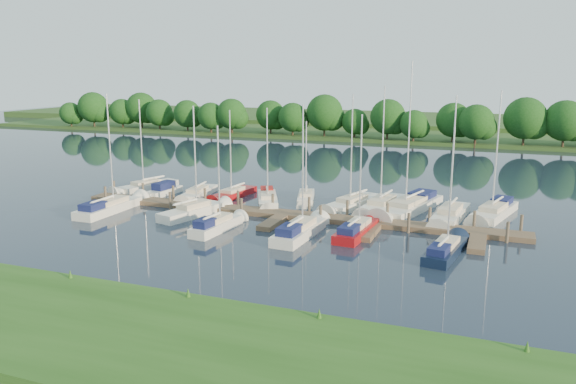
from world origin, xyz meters
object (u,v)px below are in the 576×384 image
(sailboat_n_5, at_px, (306,198))
(sailboat_s_2, at_px, (217,226))
(sailboat_n_0, at_px, (146,188))
(dock, at_px, (283,216))
(motorboat, at_px, (163,192))

(sailboat_n_5, height_order, sailboat_s_2, sailboat_s_2)
(sailboat_n_0, relative_size, sailboat_n_5, 1.22)
(dock, xyz_separation_m, motorboat, (-14.77, 4.24, 0.15))
(sailboat_n_0, relative_size, motorboat, 1.90)
(sailboat_n_5, bearing_deg, sailboat_n_0, -12.75)
(sailboat_n_5, relative_size, sailboat_s_2, 0.93)
(sailboat_n_0, bearing_deg, sailboat_n_5, -156.77)
(sailboat_n_0, height_order, sailboat_s_2, sailboat_n_0)
(dock, xyz_separation_m, sailboat_n_0, (-17.84, 5.66, 0.07))
(sailboat_n_0, xyz_separation_m, motorboat, (3.07, -1.43, 0.08))
(dock, bearing_deg, sailboat_n_5, 92.06)
(dock, bearing_deg, motorboat, 163.99)
(sailboat_n_0, relative_size, sailboat_s_2, 1.13)
(dock, xyz_separation_m, sailboat_s_2, (-3.49, -5.31, 0.14))
(dock, relative_size, sailboat_n_0, 4.04)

